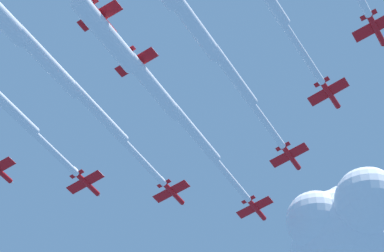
% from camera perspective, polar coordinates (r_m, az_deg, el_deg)
% --- Properties ---
extents(jet_lead, '(47.17, 64.10, 4.16)m').
position_cam_1_polar(jet_lead, '(182.91, -2.50, 2.49)').
color(jet_lead, red).
extents(jet_port_inner, '(47.88, 66.55, 4.12)m').
position_cam_1_polar(jet_port_inner, '(181.70, -8.88, 3.94)').
color(jet_port_inner, red).
extents(jet_starboard_inner, '(44.70, 60.24, 4.18)m').
position_cam_1_polar(jet_starboard_inner, '(171.97, 0.01, 6.17)').
color(jet_starboard_inner, red).
extents(cloud_puff, '(37.31, 24.97, 23.35)m').
position_cam_1_polar(cloud_puff, '(224.61, 8.84, -6.19)').
color(cloud_puff, white).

